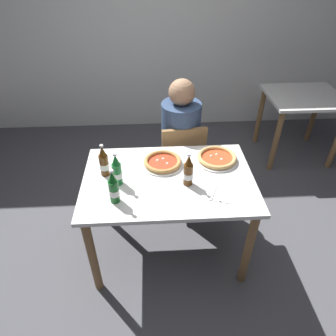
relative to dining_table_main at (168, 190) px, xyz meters
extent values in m
plane|color=#4C4C51|center=(0.00, 0.00, -0.64)|extent=(8.00, 8.00, 0.00)
cube|color=white|center=(0.00, 2.20, 0.66)|extent=(7.00, 0.10, 2.60)
cube|color=silver|center=(0.00, 0.00, 0.10)|extent=(1.20, 0.80, 0.03)
cylinder|color=olive|center=(-0.54, -0.34, -0.28)|extent=(0.06, 0.06, 0.72)
cylinder|color=olive|center=(0.54, -0.34, -0.28)|extent=(0.06, 0.06, 0.72)
cylinder|color=olive|center=(-0.54, 0.34, -0.28)|extent=(0.06, 0.06, 0.72)
cylinder|color=olive|center=(0.54, 0.34, -0.28)|extent=(0.06, 0.06, 0.72)
cube|color=olive|center=(0.15, 0.68, -0.21)|extent=(0.43, 0.43, 0.04)
cube|color=olive|center=(0.16, 0.50, 0.01)|extent=(0.38, 0.07, 0.40)
cylinder|color=olive|center=(0.30, 0.86, -0.43)|extent=(0.04, 0.04, 0.41)
cylinder|color=olive|center=(-0.04, 0.83, -0.43)|extent=(0.04, 0.04, 0.41)
cylinder|color=olive|center=(0.33, 0.53, -0.43)|extent=(0.04, 0.04, 0.41)
cylinder|color=olive|center=(-0.01, 0.50, -0.43)|extent=(0.04, 0.04, 0.41)
cube|color=#2D3342|center=(0.15, 0.66, -0.41)|extent=(0.32, 0.28, 0.45)
cylinder|color=#33476B|center=(0.15, 0.66, 0.09)|extent=(0.34, 0.34, 0.55)
sphere|color=#9E7556|center=(0.15, 0.66, 0.46)|extent=(0.22, 0.22, 0.22)
cube|color=silver|center=(1.55, 1.32, 0.10)|extent=(0.80, 0.70, 0.03)
cylinder|color=olive|center=(1.21, 1.03, -0.28)|extent=(0.06, 0.06, 0.72)
cylinder|color=olive|center=(1.21, 1.61, -0.28)|extent=(0.06, 0.06, 0.72)
cylinder|color=olive|center=(1.89, 1.61, -0.28)|extent=(0.06, 0.06, 0.72)
cylinder|color=white|center=(0.38, 0.19, 0.12)|extent=(0.32, 0.32, 0.01)
cylinder|color=#CC4723|center=(0.38, 0.19, 0.13)|extent=(0.23, 0.23, 0.01)
torus|color=tan|center=(0.38, 0.19, 0.14)|extent=(0.30, 0.30, 0.03)
sphere|color=silver|center=(0.34, 0.22, 0.13)|extent=(0.02, 0.02, 0.02)
sphere|color=silver|center=(0.41, 0.17, 0.13)|extent=(0.02, 0.02, 0.02)
sphere|color=silver|center=(0.38, 0.24, 0.13)|extent=(0.02, 0.02, 0.02)
cylinder|color=white|center=(-0.03, 0.16, 0.12)|extent=(0.30, 0.30, 0.01)
cylinder|color=#BC381E|center=(-0.03, 0.16, 0.13)|extent=(0.22, 0.22, 0.01)
torus|color=#B78447|center=(-0.03, 0.16, 0.14)|extent=(0.28, 0.28, 0.03)
sphere|color=silver|center=(-0.07, 0.19, 0.13)|extent=(0.02, 0.02, 0.02)
sphere|color=silver|center=(0.00, 0.14, 0.13)|extent=(0.02, 0.02, 0.02)
sphere|color=silver|center=(-0.03, 0.20, 0.13)|extent=(0.02, 0.02, 0.02)
cylinder|color=#196B2D|center=(-0.35, -0.04, 0.19)|extent=(0.06, 0.06, 0.16)
cone|color=#196B2D|center=(-0.35, -0.04, 0.31)|extent=(0.05, 0.05, 0.07)
cylinder|color=#B7B7BC|center=(-0.35, -0.04, 0.36)|extent=(0.03, 0.03, 0.01)
cylinder|color=white|center=(-0.35, -0.04, 0.19)|extent=(0.07, 0.07, 0.04)
cylinder|color=#512D0F|center=(0.13, -0.07, 0.19)|extent=(0.06, 0.06, 0.16)
cone|color=#512D0F|center=(0.13, -0.07, 0.31)|extent=(0.05, 0.05, 0.07)
cylinder|color=#B7B7BC|center=(0.13, -0.07, 0.36)|extent=(0.03, 0.03, 0.01)
cylinder|color=white|center=(0.13, -0.07, 0.19)|extent=(0.07, 0.07, 0.04)
cylinder|color=#512D0F|center=(-0.44, 0.07, 0.19)|extent=(0.06, 0.06, 0.16)
cone|color=#512D0F|center=(-0.44, 0.07, 0.31)|extent=(0.05, 0.05, 0.07)
cylinder|color=#B7B7BC|center=(-0.44, 0.07, 0.36)|extent=(0.03, 0.03, 0.01)
cylinder|color=white|center=(-0.44, 0.07, 0.19)|extent=(0.07, 0.07, 0.04)
cylinder|color=#14591E|center=(-0.35, -0.21, 0.19)|extent=(0.06, 0.06, 0.16)
cone|color=#14591E|center=(-0.35, -0.21, 0.31)|extent=(0.05, 0.05, 0.07)
cylinder|color=#B7B7BC|center=(-0.35, -0.21, 0.36)|extent=(0.03, 0.03, 0.01)
cylinder|color=white|center=(-0.35, -0.21, 0.19)|extent=(0.07, 0.07, 0.04)
cube|color=white|center=(0.31, -0.17, 0.12)|extent=(0.23, 0.23, 0.00)
cube|color=silver|center=(0.33, -0.17, 0.12)|extent=(0.05, 0.19, 0.00)
cube|color=silver|center=(0.29, -0.17, 0.12)|extent=(0.08, 0.16, 0.00)
camera|label=1|loc=(-0.10, -1.66, 1.46)|focal=32.55mm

